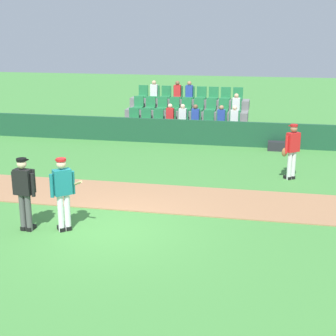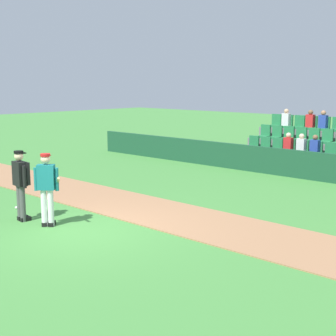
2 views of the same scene
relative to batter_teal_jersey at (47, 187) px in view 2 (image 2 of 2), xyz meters
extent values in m
plane|color=#42843A|center=(0.95, 0.35, -0.97)|extent=(80.00, 80.00, 0.00)
cube|color=#9E704C|center=(0.95, 2.69, -0.95)|extent=(28.00, 2.34, 0.03)
cube|color=#19472D|center=(0.95, 9.59, -0.47)|extent=(20.00, 0.16, 1.00)
cube|color=slate|center=(0.95, 11.46, -0.82)|extent=(5.55, 2.95, 0.30)
cube|color=slate|center=(0.95, 10.61, -0.47)|extent=(5.45, 0.85, 0.40)
cube|color=#237542|center=(-1.25, 10.51, -0.22)|extent=(0.44, 0.40, 0.08)
cube|color=#237542|center=(-1.25, 10.73, 0.03)|extent=(0.44, 0.08, 0.50)
cube|color=#237542|center=(-0.70, 10.51, -0.22)|extent=(0.44, 0.40, 0.08)
cube|color=#237542|center=(-0.70, 10.73, 0.03)|extent=(0.44, 0.08, 0.50)
cube|color=#237542|center=(-0.15, 10.51, -0.22)|extent=(0.44, 0.40, 0.08)
cube|color=#237542|center=(-0.15, 10.73, 0.03)|extent=(0.44, 0.08, 0.50)
cube|color=#237542|center=(0.40, 10.51, -0.22)|extent=(0.44, 0.40, 0.08)
cube|color=#237542|center=(0.40, 10.73, 0.03)|extent=(0.44, 0.08, 0.50)
cube|color=red|center=(0.40, 10.56, 0.08)|extent=(0.32, 0.22, 0.52)
sphere|color=beige|center=(0.40, 10.56, 0.43)|extent=(0.20, 0.20, 0.20)
cube|color=#237542|center=(0.95, 10.51, -0.22)|extent=(0.44, 0.40, 0.08)
cube|color=#237542|center=(0.95, 10.73, 0.03)|extent=(0.44, 0.08, 0.50)
cube|color=silver|center=(0.95, 10.56, 0.08)|extent=(0.32, 0.22, 0.52)
sphere|color=beige|center=(0.95, 10.56, 0.43)|extent=(0.20, 0.20, 0.20)
cube|color=#237542|center=(1.50, 10.51, -0.22)|extent=(0.44, 0.40, 0.08)
cube|color=#237542|center=(1.50, 10.73, 0.03)|extent=(0.44, 0.08, 0.50)
cube|color=#263F99|center=(1.50, 10.56, 0.08)|extent=(0.32, 0.22, 0.52)
sphere|color=brown|center=(1.50, 10.56, 0.43)|extent=(0.20, 0.20, 0.20)
cube|color=#237542|center=(2.05, 10.51, -0.22)|extent=(0.44, 0.40, 0.08)
cube|color=#237542|center=(2.05, 10.73, 0.03)|extent=(0.44, 0.08, 0.50)
cube|color=slate|center=(0.95, 11.46, -0.07)|extent=(5.45, 0.85, 0.40)
cube|color=#237542|center=(-1.25, 11.36, 0.18)|extent=(0.44, 0.40, 0.08)
cube|color=#237542|center=(-1.25, 11.58, 0.43)|extent=(0.44, 0.08, 0.50)
cube|color=#237542|center=(-0.70, 11.36, 0.18)|extent=(0.44, 0.40, 0.08)
cube|color=#237542|center=(-0.70, 11.58, 0.43)|extent=(0.44, 0.08, 0.50)
cube|color=#237542|center=(-0.15, 11.36, 0.18)|extent=(0.44, 0.40, 0.08)
cube|color=#237542|center=(-0.15, 11.58, 0.43)|extent=(0.44, 0.08, 0.50)
cube|color=#237542|center=(0.40, 11.36, 0.18)|extent=(0.44, 0.40, 0.08)
cube|color=#237542|center=(0.40, 11.58, 0.43)|extent=(0.44, 0.08, 0.50)
cube|color=#237542|center=(0.95, 11.36, 0.18)|extent=(0.44, 0.40, 0.08)
cube|color=#237542|center=(0.95, 11.58, 0.43)|extent=(0.44, 0.08, 0.50)
cube|color=#237542|center=(1.50, 11.36, 0.18)|extent=(0.44, 0.40, 0.08)
cube|color=#237542|center=(1.50, 11.58, 0.43)|extent=(0.44, 0.08, 0.50)
cube|color=slate|center=(0.95, 12.31, 0.33)|extent=(5.45, 0.85, 0.40)
cube|color=#237542|center=(-1.25, 12.21, 0.58)|extent=(0.44, 0.40, 0.08)
cube|color=#237542|center=(-1.25, 12.43, 0.83)|extent=(0.44, 0.08, 0.50)
cube|color=#237542|center=(-0.70, 12.21, 0.58)|extent=(0.44, 0.40, 0.08)
cube|color=#237542|center=(-0.70, 12.43, 0.83)|extent=(0.44, 0.08, 0.50)
cube|color=silver|center=(-0.70, 12.26, 0.88)|extent=(0.32, 0.22, 0.52)
sphere|color=tan|center=(-0.70, 12.26, 1.23)|extent=(0.20, 0.20, 0.20)
cube|color=#237542|center=(-0.15, 12.21, 0.58)|extent=(0.44, 0.40, 0.08)
cube|color=#237542|center=(-0.15, 12.43, 0.83)|extent=(0.44, 0.08, 0.50)
cube|color=#237542|center=(0.40, 12.21, 0.58)|extent=(0.44, 0.40, 0.08)
cube|color=#237542|center=(0.40, 12.43, 0.83)|extent=(0.44, 0.08, 0.50)
cube|color=red|center=(0.40, 12.26, 0.88)|extent=(0.32, 0.22, 0.52)
sphere|color=brown|center=(0.40, 12.26, 1.23)|extent=(0.20, 0.20, 0.20)
cube|color=#237542|center=(0.95, 12.21, 0.58)|extent=(0.44, 0.40, 0.08)
cube|color=#237542|center=(0.95, 12.43, 0.83)|extent=(0.44, 0.08, 0.50)
cube|color=#263F99|center=(0.95, 12.26, 0.88)|extent=(0.32, 0.22, 0.52)
sphere|color=#9E7051|center=(0.95, 12.26, 1.23)|extent=(0.20, 0.20, 0.20)
cube|color=#237542|center=(1.50, 12.21, 0.58)|extent=(0.44, 0.40, 0.08)
cylinder|color=white|center=(-0.06, -0.06, -0.52)|extent=(0.14, 0.14, 0.90)
cylinder|color=white|center=(0.06, 0.04, -0.52)|extent=(0.14, 0.14, 0.90)
cube|color=black|center=(-0.10, -0.02, -0.92)|extent=(0.26, 0.27, 0.10)
cube|color=black|center=(0.02, 0.09, -0.92)|extent=(0.26, 0.27, 0.10)
cube|color=#197075|center=(0.00, -0.01, 0.23)|extent=(0.45, 0.43, 0.60)
cylinder|color=#197075|center=(-0.19, -0.17, 0.18)|extent=(0.09, 0.09, 0.55)
cylinder|color=#197075|center=(0.19, 0.16, 0.18)|extent=(0.09, 0.09, 0.55)
sphere|color=beige|center=(0.00, -0.01, 0.66)|extent=(0.22, 0.22, 0.22)
cylinder|color=#B21919|center=(0.00, -0.01, 0.76)|extent=(0.23, 0.23, 0.06)
cube|color=#B21919|center=(-0.07, 0.07, 0.73)|extent=(0.21, 0.21, 0.02)
cylinder|color=tan|center=(0.12, 0.23, 0.08)|extent=(0.71, 0.47, 0.41)
cylinder|color=#4C4C4C|center=(-0.97, -0.17, -0.52)|extent=(0.14, 0.14, 0.90)
cylinder|color=#4C4C4C|center=(-0.81, -0.19, -0.52)|extent=(0.14, 0.14, 0.90)
cube|color=black|center=(-0.96, -0.11, -0.92)|extent=(0.14, 0.27, 0.10)
cube|color=black|center=(-0.80, -0.13, -0.92)|extent=(0.14, 0.27, 0.10)
cube|color=black|center=(-0.89, -0.18, 0.23)|extent=(0.42, 0.26, 0.60)
cylinder|color=black|center=(-1.13, -0.16, 0.18)|extent=(0.09, 0.09, 0.55)
cylinder|color=black|center=(-0.64, -0.21, 0.18)|extent=(0.09, 0.09, 0.55)
sphere|color=beige|center=(-0.89, -0.18, 0.66)|extent=(0.22, 0.22, 0.22)
cylinder|color=black|center=(-0.89, -0.18, 0.76)|extent=(0.23, 0.23, 0.06)
cube|color=black|center=(-0.88, -0.08, 0.73)|extent=(0.19, 0.14, 0.02)
cube|color=black|center=(-0.87, -0.05, 0.23)|extent=(0.45, 0.12, 0.56)
sphere|color=white|center=(-2.04, 0.34, -0.93)|extent=(0.07, 0.07, 0.07)
camera|label=1|loc=(4.55, -10.13, 3.62)|focal=52.95mm
camera|label=2|loc=(9.96, -6.49, 2.45)|focal=53.33mm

